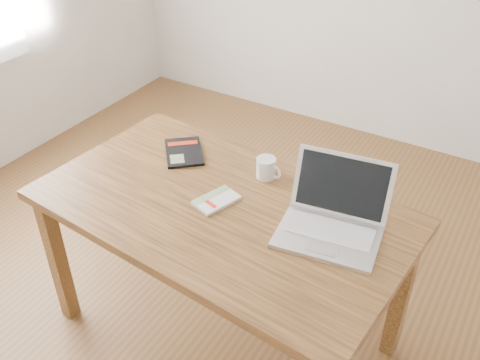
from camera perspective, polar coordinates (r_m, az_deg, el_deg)
The scene contains 6 objects.
room at distance 1.96m, azimuth -3.24°, elevation 14.89°, with size 4.04×4.04×2.70m.
desk at distance 2.15m, azimuth -1.97°, elevation -4.54°, with size 1.52×0.95×0.75m.
white_guidebook at distance 2.10m, azimuth -2.53°, elevation -2.18°, with size 0.16×0.20×0.02m.
black_guidebook at distance 2.41m, azimuth -6.00°, elevation 2.99°, with size 0.28×0.28×0.01m.
laptop at distance 1.97m, azimuth 9.87°, elevation -4.04°, with size 0.41×0.38×0.25m.
coffee_mug at distance 2.22m, azimuth 2.84°, elevation 1.32°, with size 0.12×0.08×0.09m.
Camera 1 is at (0.97, -1.52, 2.03)m, focal length 40.00 mm.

